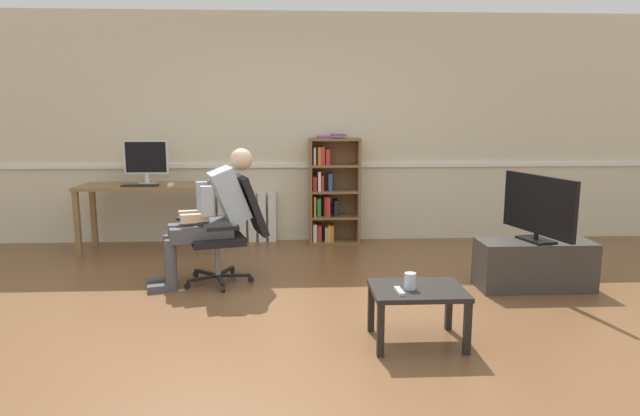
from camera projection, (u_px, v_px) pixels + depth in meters
name	position (u px, v px, depth m)	size (l,w,h in m)	color
ground_plane	(306.00, 317.00, 4.20)	(18.00, 18.00, 0.00)	brown
back_wall	(300.00, 129.00, 6.57)	(12.00, 0.13, 2.70)	beige
computer_desk	(144.00, 194.00, 6.11)	(1.39, 0.57, 0.76)	olive
imac_monitor	(146.00, 159.00, 6.12)	(0.48, 0.14, 0.49)	silver
keyboard	(140.00, 185.00, 5.95)	(0.38, 0.12, 0.02)	black
computer_mouse	(171.00, 184.00, 5.99)	(0.06, 0.10, 0.03)	white
bookshelf	(331.00, 192.00, 6.51)	(0.60, 0.29, 1.30)	brown
radiator	(237.00, 218.00, 6.61)	(0.93, 0.08, 0.60)	white
office_chair	(232.00, 225.00, 5.01)	(0.77, 0.65, 0.98)	black
person_seated	(212.00, 213.00, 4.93)	(0.98, 0.56, 1.23)	#4C4C51
tv_stand	(534.00, 265.00, 4.85)	(0.99, 0.39, 0.43)	#3D3833
tv_screen	(538.00, 207.00, 4.76)	(0.27, 0.89, 0.58)	black
coffee_table	(417.00, 296.00, 3.69)	(0.62, 0.48, 0.39)	black
drinking_glass	(410.00, 281.00, 3.64)	(0.08, 0.08, 0.11)	silver
spare_remote	(399.00, 291.00, 3.58)	(0.04, 0.15, 0.02)	white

